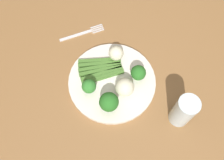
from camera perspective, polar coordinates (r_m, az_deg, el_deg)
ground_plane at (r=1.51m, az=1.64°, el=-12.46°), size 6.00×6.00×0.02m
dining_table at (r=0.89m, az=2.72°, el=-3.47°), size 1.37×1.06×0.72m
plate at (r=0.80m, az=0.00°, el=-0.38°), size 0.28×0.28×0.01m
asparagus_bundle at (r=0.81m, az=-2.65°, el=2.59°), size 0.11×0.16×0.01m
broccoli_front at (r=0.78m, az=6.12°, el=1.61°), size 0.05×0.05×0.06m
broccoli_near_center at (r=0.76m, az=-5.35°, el=-1.47°), size 0.04×0.04×0.05m
broccoli_right at (r=0.73m, az=-0.72°, el=-5.12°), size 0.06×0.06×0.07m
cauliflower_mid at (r=0.76m, az=2.97°, el=-1.69°), size 0.06×0.06×0.06m
cauliflower_front_left at (r=0.82m, az=0.97°, el=6.23°), size 0.05×0.05×0.05m
fork at (r=0.91m, az=-6.84°, el=10.67°), size 0.03×0.17×0.00m
water_glass at (r=0.74m, az=16.21°, el=-6.92°), size 0.06×0.06×0.13m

